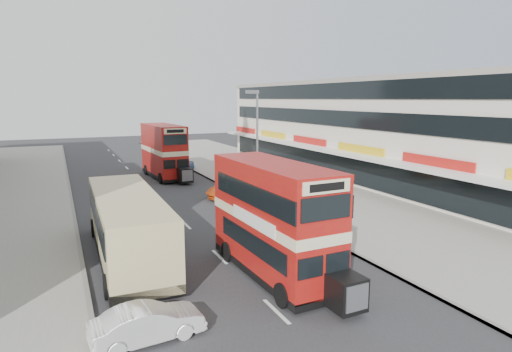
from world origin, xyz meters
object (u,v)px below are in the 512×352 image
car_right_a (257,203)px  street_lamp (256,137)px  car_right_b (237,189)px  coach (128,223)px  cyclist (222,194)px  car_left_front (148,323)px  bus_main (274,219)px  car_right_c (176,165)px  pedestrian_far (224,166)px  bus_second (164,151)px  pedestrian_near (292,197)px

car_right_a → street_lamp: bearing=151.7°
car_right_a → car_right_b: size_ratio=1.05×
coach → cyclist: coach is taller
car_left_front → cyclist: bearing=-32.6°
bus_main → car_right_a: bus_main is taller
car_right_c → pedestrian_far: bearing=38.7°
car_right_b → bus_second: bearing=-170.5°
pedestrian_far → car_right_a: bearing=-115.4°
car_right_b → coach: bearing=-50.4°
bus_main → pedestrian_near: 11.20m
bus_second → street_lamp: bearing=104.9°
street_lamp → car_right_a: size_ratio=1.61×
bus_main → bus_second: (1.08, 25.44, 0.08)m
coach → pedestrian_far: 22.99m
car_left_front → car_right_a: (9.57, 12.56, 0.15)m
pedestrian_near → car_left_front: bearing=21.0°
pedestrian_near → car_right_b: bearing=-93.7°
car_right_c → pedestrian_near: (2.98, -19.73, 0.35)m
coach → bus_second: bearing=73.7°
coach → car_right_c: bearing=71.7°
car_right_c → pedestrian_near: bearing=10.0°
bus_main → pedestrian_far: bearing=-107.5°
car_left_front → car_right_c: car_right_c is taller
car_right_c → pedestrian_far: pedestrian_far is taller
car_left_front → car_right_c: bearing=-20.9°
car_right_a → car_right_b: bearing=169.4°
coach → pedestrian_near: (11.47, 4.53, -0.73)m
street_lamp → pedestrian_far: (1.58, 11.25, -3.86)m
car_left_front → car_right_c: (9.06, 31.97, 0.05)m
street_lamp → bus_main: street_lamp is taller
car_right_b → cyclist: size_ratio=2.32×
car_right_a → pedestrian_far: 15.02m
car_left_front → car_right_b: (10.08, 17.44, 0.09)m
street_lamp → pedestrian_far: bearing=82.0°
bus_second → coach: 21.70m
bus_second → car_right_b: bearing=102.4°
car_left_front → car_right_c: 33.23m
car_right_a → cyclist: cyclist is taller
car_right_c → car_right_a: bearing=2.9°
cyclist → bus_second: bearing=97.1°
street_lamp → car_right_a: (-1.51, -3.44, -4.05)m
car_left_front → pedestrian_far: 30.05m
cyclist → car_right_b: bearing=39.4°
bus_second → pedestrian_far: 5.98m
bus_main → car_right_b: (4.13, 14.47, -1.83)m
street_lamp → car_left_front: size_ratio=2.29×
car_right_a → car_left_front: bearing=-42.0°
car_right_b → cyclist: 2.15m
bus_second → car_right_b: size_ratio=1.85×
car_right_a → cyclist: (-1.17, 3.54, -0.04)m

